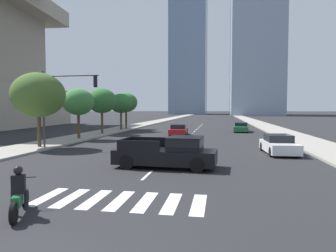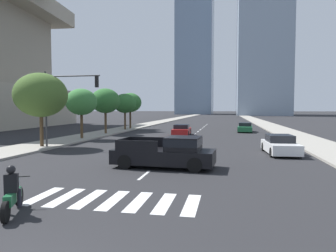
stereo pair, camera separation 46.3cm
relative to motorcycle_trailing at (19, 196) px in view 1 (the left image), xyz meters
name	(u,v)px [view 1 (the left image)]	position (x,y,z in m)	size (l,w,h in m)	color
sidewalk_east	(297,138)	(13.93, 25.87, -0.51)	(4.00, 260.00, 0.15)	gray
sidewalk_west	(92,135)	(-9.04, 25.87, -0.51)	(4.00, 260.00, 0.15)	gray
crosswalk_near	(120,200)	(2.44, 1.87, -0.58)	(5.85, 2.30, 0.01)	silver
lane_divider_center	(192,134)	(2.44, 29.87, -0.58)	(0.14, 50.00, 0.01)	silver
motorcycle_trailing	(19,196)	(0.00, 0.00, 0.00)	(1.09, 1.98, 1.49)	black
pickup_truck	(170,152)	(3.23, 7.92, 0.23)	(5.51, 2.42, 1.67)	black
sedan_green_0	(241,128)	(8.77, 34.51, 0.00)	(2.20, 4.90, 1.26)	#1E6038
sedan_white_1	(279,145)	(9.93, 14.18, 0.03)	(2.14, 4.45, 1.33)	silver
sedan_red_2	(179,130)	(1.07, 27.73, 0.02)	(2.05, 4.75, 1.29)	maroon
traffic_signal_far	(64,95)	(-6.14, 14.02, 3.65)	(4.88, 0.28, 5.93)	#333335
street_tree_nearest	(38,95)	(-8.24, 13.98, 3.64)	(4.12, 4.12, 5.84)	#4C3823
street_tree_second	(78,102)	(-8.24, 20.83, 3.24)	(3.16, 3.16, 5.03)	#4C3823
street_tree_third	(102,101)	(-8.24, 27.11, 3.52)	(3.53, 3.53, 5.47)	#4C3823
street_tree_fourth	(121,103)	(-8.24, 34.37, 3.33)	(3.29, 3.29, 5.18)	#4C3823
street_tree_fifth	(126,103)	(-8.24, 36.83, 3.50)	(3.45, 3.45, 5.41)	#4C3823
office_tower_left_skyline	(189,23)	(-11.97, 173.42, 52.89)	(20.33, 29.30, 108.01)	slate
office_tower_center_skyline	(257,14)	(23.06, 144.42, 47.44)	(23.69, 26.50, 97.11)	#8C9EB2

